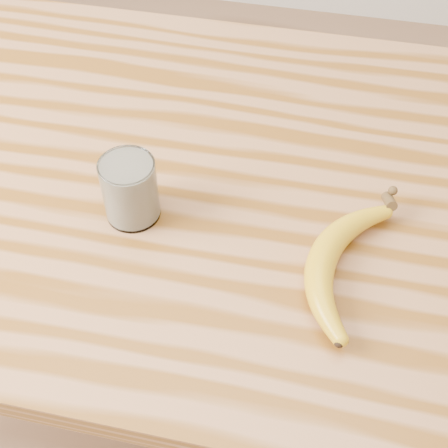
# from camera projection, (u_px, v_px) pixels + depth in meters

# --- Properties ---
(table) EXTENTS (1.20, 0.80, 0.90)m
(table) POSITION_uv_depth(u_px,v_px,m) (120.00, 213.00, 1.04)
(table) COLOR #9E6B41
(table) RESTS_ON ground
(smoothie_glass) EXTENTS (0.08, 0.08, 0.09)m
(smoothie_glass) POSITION_uv_depth(u_px,v_px,m) (130.00, 189.00, 0.83)
(smoothie_glass) COLOR white
(smoothie_glass) RESTS_ON table
(banana) EXTENTS (0.18, 0.33, 0.04)m
(banana) POSITION_uv_depth(u_px,v_px,m) (322.00, 257.00, 0.80)
(banana) COLOR gold
(banana) RESTS_ON table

